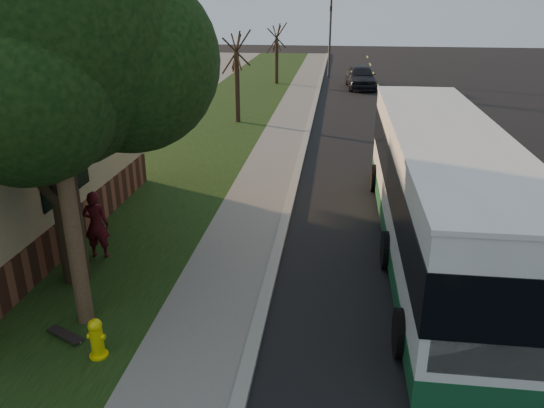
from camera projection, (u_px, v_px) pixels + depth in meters
The scene contains 15 objects.
ground at pixel (247, 371), 8.89m from camera, with size 120.00×120.00×0.00m, color black.
road at pixel (416, 184), 17.65m from camera, with size 8.00×80.00×0.01m, color black.
curb at pixel (296, 177), 18.09m from camera, with size 0.25×80.00×0.12m, color gray.
sidewalk at pixel (267, 177), 18.21m from camera, with size 2.00×80.00×0.08m, color slate.
grass_verge at pixel (168, 173), 18.62m from camera, with size 5.00×80.00×0.07m, color black.
fire_hydrant at pixel (97, 338), 9.03m from camera, with size 0.32×0.32×0.74m.
utility_pole at pixel (49, 79), 8.48m from camera, with size 2.86×3.21×9.07m.
leafy_tree at pixel (46, 36), 9.90m from camera, with size 6.30×6.00×7.80m.
bare_tree_near at pixel (237, 78), 25.09m from camera, with size 1.38×1.21×4.31m.
bare_tree_far at pixel (277, 55), 36.15m from camera, with size 1.38×1.21×4.03m.
traffic_signal at pixel (330, 33), 39.01m from camera, with size 0.18×0.22×5.50m.
transit_bus at pixel (440, 189), 12.41m from camera, with size 2.63×11.42×3.09m.
skateboarder at pixel (96, 225), 12.33m from camera, with size 0.60×0.39×1.65m, color #440D12.
skateboard_spare at pixel (65, 335), 9.63m from camera, with size 0.83×0.54×0.08m.
distant_car at pixel (361, 77), 35.14m from camera, with size 1.79×4.46×1.52m, color black.
Camera 1 is at (1.30, -7.11, 5.91)m, focal length 35.00 mm.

